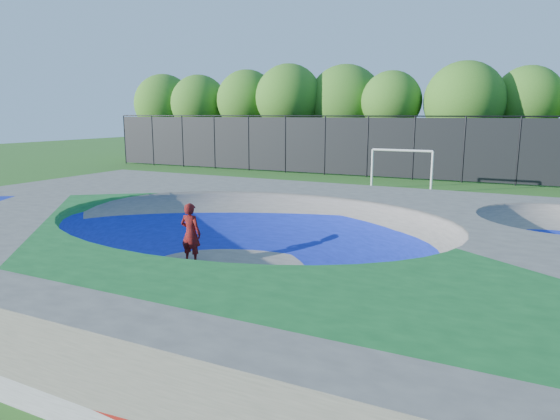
{
  "coord_description": "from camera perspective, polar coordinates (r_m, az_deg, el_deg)",
  "views": [
    {
      "loc": [
        6.44,
        -11.13,
        4.15
      ],
      "look_at": [
        -0.54,
        3.0,
        1.1
      ],
      "focal_mm": 32.0,
      "sensor_mm": 36.0,
      "label": 1
    }
  ],
  "objects": [
    {
      "name": "ground",
      "position": [
        13.51,
        -3.62,
        -6.96
      ],
      "size": [
        120.0,
        120.0,
        0.0
      ],
      "primitive_type": "plane",
      "color": "#245918",
      "rests_on": "ground"
    },
    {
      "name": "skate_deck",
      "position": [
        13.29,
        -3.66,
        -3.88
      ],
      "size": [
        22.0,
        14.0,
        1.5
      ],
      "primitive_type": "cube",
      "color": "gray",
      "rests_on": "ground"
    },
    {
      "name": "skater",
      "position": [
        14.15,
        -10.17,
        -2.65
      ],
      "size": [
        0.63,
        0.42,
        1.72
      ],
      "primitive_type": "imported",
      "rotation": [
        0.0,
        0.0,
        3.15
      ],
      "color": "#AC140D",
      "rests_on": "ground"
    },
    {
      "name": "skateboard",
      "position": [
        14.37,
        -10.05,
        -5.9
      ],
      "size": [
        0.8,
        0.31,
        0.05
      ],
      "primitive_type": "cube",
      "rotation": [
        0.0,
        0.0,
        0.12
      ],
      "color": "black",
      "rests_on": "ground"
    },
    {
      "name": "soccer_goal",
      "position": [
        28.19,
        13.72,
        5.37
      ],
      "size": [
        3.39,
        0.12,
        2.24
      ],
      "color": "silver",
      "rests_on": "ground"
    },
    {
      "name": "fence",
      "position": [
        32.83,
        15.04,
        7.0
      ],
      "size": [
        48.09,
        0.09,
        4.04
      ],
      "color": "black",
      "rests_on": "ground"
    },
    {
      "name": "treeline",
      "position": [
        38.83,
        10.94,
        11.96
      ],
      "size": [
        53.62,
        7.69,
        7.97
      ],
      "color": "#4F3227",
      "rests_on": "ground"
    }
  ]
}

